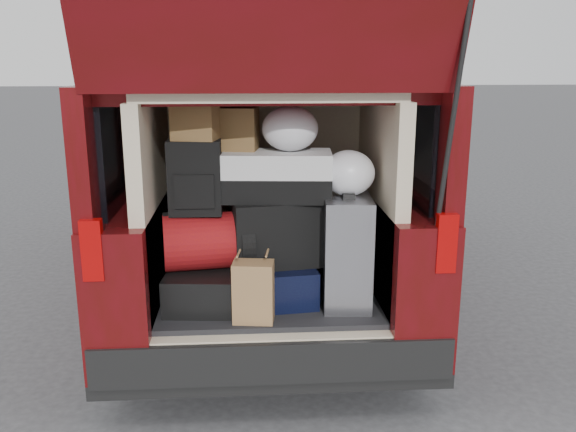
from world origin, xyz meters
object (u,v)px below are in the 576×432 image
at_px(red_duffel, 208,241).
at_px(black_soft_case, 278,231).
at_px(black_hardshell, 203,285).
at_px(twotone_duffel, 277,176).
at_px(silver_roller, 346,250).
at_px(kraft_bag, 253,292).
at_px(backpack, 195,177).
at_px(navy_hardshell, 276,280).

height_order(red_duffel, black_soft_case, black_soft_case).
distance_m(black_hardshell, twotone_duffel, 0.75).
height_order(black_hardshell, black_soft_case, black_soft_case).
bearing_deg(twotone_duffel, silver_roller, -10.50).
bearing_deg(twotone_duffel, kraft_bag, -109.30).
height_order(black_hardshell, silver_roller, silver_roller).
relative_size(kraft_bag, backpack, 0.81).
relative_size(backpack, twotone_duffel, 0.68).
bearing_deg(navy_hardshell, black_soft_case, -7.81).
distance_m(navy_hardshell, silver_roller, 0.45).
bearing_deg(twotone_duffel, black_hardshell, -168.87).
xyz_separation_m(black_hardshell, navy_hardshell, (0.41, 0.04, 0.00)).
height_order(black_soft_case, twotone_duffel, twotone_duffel).
distance_m(kraft_bag, black_soft_case, 0.42).
bearing_deg(kraft_bag, silver_roller, 30.23).
distance_m(black_hardshell, backpack, 0.63).
relative_size(navy_hardshell, black_soft_case, 0.97).
bearing_deg(black_hardshell, navy_hardshell, 10.61).
xyz_separation_m(navy_hardshell, black_soft_case, (0.01, -0.00, 0.29)).
xyz_separation_m(kraft_bag, red_duffel, (-0.25, 0.27, 0.20)).
bearing_deg(black_soft_case, black_hardshell, 176.19).
xyz_separation_m(kraft_bag, backpack, (-0.31, 0.28, 0.56)).
relative_size(silver_roller, black_soft_case, 1.20).
relative_size(black_hardshell, silver_roller, 0.84).
relative_size(black_hardshell, backpack, 1.28).
bearing_deg(kraft_bag, navy_hardshell, 74.60).
bearing_deg(black_soft_case, red_duffel, 176.85).
distance_m(silver_roller, red_duffel, 0.78).
bearing_deg(silver_roller, black_hardshell, -179.92).
bearing_deg(backpack, navy_hardshell, 5.90).
xyz_separation_m(black_hardshell, black_soft_case, (0.43, 0.04, 0.30)).
distance_m(navy_hardshell, kraft_bag, 0.35).
distance_m(backpack, twotone_duffel, 0.45).
xyz_separation_m(black_hardshell, twotone_duffel, (0.43, 0.05, 0.62)).
bearing_deg(red_duffel, black_hardshell, 168.89).
distance_m(silver_roller, backpack, 0.93).
bearing_deg(navy_hardshell, silver_roller, -20.24).
distance_m(red_duffel, backpack, 0.37).
bearing_deg(black_hardshell, silver_roller, 1.36).
relative_size(red_duffel, black_soft_case, 0.94).
bearing_deg(twotone_duffel, navy_hardshell, -137.44).
bearing_deg(kraft_bag, black_soft_case, 72.42).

